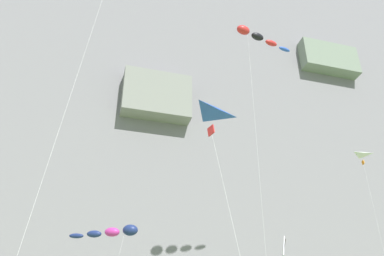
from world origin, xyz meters
The scene contains 5 objects.
cliff_face centered at (0.00, 62.41, 38.17)m, with size 180.00×29.23×76.37m.
kite_windsock_low_center centered at (-5.54, 33.05, 12.92)m, with size 5.74×5.65×13.51m.
kite_delta_front_field centered at (-3.16, 14.93, 12.77)m, with size 2.36×4.52×13.07m.
kite_windsock_low_left centered at (6.99, 28.26, 33.51)m, with size 6.98×3.60×34.16m.
kite_delta_near_cliff centered at (20.86, 33.54, 22.42)m, with size 2.39×2.96×23.01m.
Camera 1 is at (-8.35, -1.56, 3.02)m, focal length 38.66 mm.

